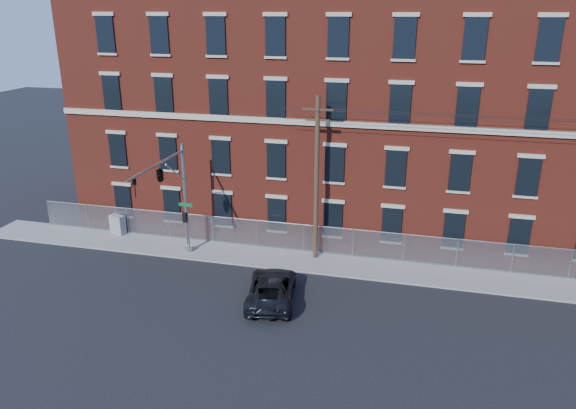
{
  "coord_description": "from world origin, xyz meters",
  "views": [
    {
      "loc": [
        7.91,
        -24.87,
        14.69
      ],
      "look_at": [
        0.66,
        4.0,
        4.04
      ],
      "focal_mm": 34.13,
      "sensor_mm": 36.0,
      "label": 1
    }
  ],
  "objects_px": {
    "traffic_signal_mast": "(167,183)",
    "utility_cabinet": "(118,225)",
    "utility_pole_near": "(317,177)",
    "pickup_truck": "(271,288)"
  },
  "relations": [
    {
      "from": "traffic_signal_mast",
      "to": "utility_cabinet",
      "type": "distance_m",
      "value": 8.38
    },
    {
      "from": "traffic_signal_mast",
      "to": "utility_cabinet",
      "type": "height_order",
      "value": "traffic_signal_mast"
    },
    {
      "from": "pickup_truck",
      "to": "utility_cabinet",
      "type": "bearing_deg",
      "value": -35.56
    },
    {
      "from": "traffic_signal_mast",
      "to": "utility_cabinet",
      "type": "xyz_separation_m",
      "value": [
        -5.87,
        3.82,
        -4.6
      ]
    },
    {
      "from": "pickup_truck",
      "to": "utility_cabinet",
      "type": "height_order",
      "value": "utility_cabinet"
    },
    {
      "from": "utility_cabinet",
      "to": "pickup_truck",
      "type": "bearing_deg",
      "value": -8.33
    },
    {
      "from": "utility_pole_near",
      "to": "utility_cabinet",
      "type": "bearing_deg",
      "value": 178.35
    },
    {
      "from": "utility_pole_near",
      "to": "pickup_truck",
      "type": "distance_m",
      "value": 7.38
    },
    {
      "from": "utility_pole_near",
      "to": "pickup_truck",
      "type": "xyz_separation_m",
      "value": [
        -1.24,
        -5.62,
        -4.62
      ]
    },
    {
      "from": "utility_pole_near",
      "to": "pickup_truck",
      "type": "bearing_deg",
      "value": -102.43
    }
  ]
}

